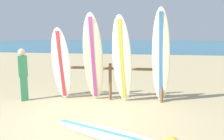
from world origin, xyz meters
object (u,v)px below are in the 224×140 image
surfboard_lying_on_sand (112,135)px  surfboard_leaning_far_left (61,65)px  small_boat_offshore (97,45)px  beachgoer_standing (23,72)px  surfboard_rack (110,76)px  surfboard_leaning_left (93,59)px  surfboard_leaning_center_left (122,61)px  surfboard_leaning_center (161,58)px

surfboard_lying_on_sand → surfboard_leaning_far_left: bearing=132.7°
surfboard_lying_on_sand → small_boat_offshore: (-10.04, 37.83, 0.22)m
surfboard_leaning_far_left → beachgoer_standing: bearing=-168.0°
surfboard_rack → surfboard_lying_on_sand: (0.47, -2.32, -0.68)m
surfboard_leaning_left → beachgoer_standing: 2.10m
surfboard_rack → surfboard_leaning_far_left: (-1.38, -0.32, 0.34)m
surfboard_leaning_left → beachgoer_standing: (-2.06, -0.18, -0.40)m
beachgoer_standing → surfboard_leaning_left: bearing=4.9°
surfboard_rack → surfboard_leaning_center_left: size_ratio=1.28×
surfboard_lying_on_sand → surfboard_rack: bearing=101.6°
surfboard_leaning_center_left → surfboard_leaning_far_left: bearing=176.8°
surfboard_leaning_left → surfboard_lying_on_sand: (0.88, -1.95, -1.20)m
surfboard_leaning_left → surfboard_leaning_center: (1.83, 0.09, 0.05)m
surfboard_rack → surfboard_leaning_far_left: surfboard_leaning_far_left is taller
surfboard_rack → small_boat_offshore: size_ratio=1.40×
surfboard_lying_on_sand → surfboard_leaning_left: bearing=114.3°
surfboard_leaning_far_left → beachgoer_standing: 1.13m
surfboard_leaning_center → beachgoer_standing: 3.92m
surfboard_lying_on_sand → small_boat_offshore: 39.14m
surfboard_leaning_left → surfboard_leaning_far_left: bearing=176.8°
surfboard_leaning_left → surfboard_leaning_center: surfboard_leaning_center is taller
surfboard_leaning_left → beachgoer_standing: size_ratio=1.62×
surfboard_rack → beachgoer_standing: bearing=-167.4°
small_boat_offshore → surfboard_leaning_center: bearing=-72.9°
surfboard_lying_on_sand → small_boat_offshore: size_ratio=1.23×
surfboard_leaning_center_left → surfboard_leaning_center: surfboard_leaning_center is taller
surfboard_leaning_center → small_boat_offshore: bearing=107.1°
surfboard_leaning_center → beachgoer_standing: (-3.89, -0.27, -0.45)m
surfboard_leaning_far_left → surfboard_lying_on_sand: (1.85, -2.00, -1.02)m
surfboard_lying_on_sand → beachgoer_standing: bearing=148.9°
surfboard_leaning_center_left → surfboard_leaning_center: bearing=7.8°
surfboard_lying_on_sand → beachgoer_standing: (-2.94, 1.77, 0.81)m
surfboard_leaning_left → surfboard_leaning_center_left: 0.82m
surfboard_leaning_far_left → surfboard_leaning_center: bearing=0.8°
surfboard_leaning_far_left → surfboard_leaning_center: size_ratio=0.82×
surfboard_leaning_far_left → small_boat_offshore: 36.76m
surfboard_leaning_left → surfboard_lying_on_sand: 2.45m
surfboard_rack → surfboard_leaning_center_left: surfboard_leaning_center_left is taller
surfboard_leaning_far_left → surfboard_leaning_left: 0.99m
surfboard_leaning_far_left → surfboard_leaning_left: surfboard_leaning_left is taller
surfboard_rack → beachgoer_standing: 2.53m
surfboard_leaning_left → surfboard_rack: bearing=42.6°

